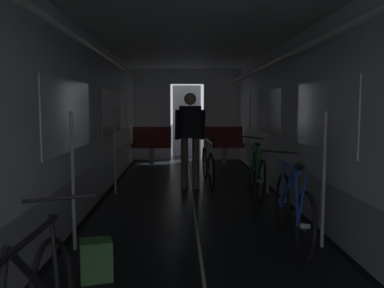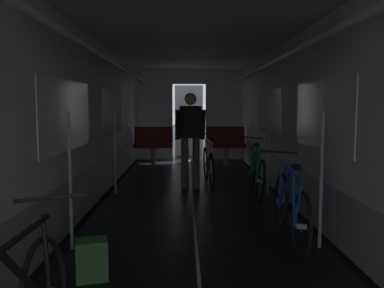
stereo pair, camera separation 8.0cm
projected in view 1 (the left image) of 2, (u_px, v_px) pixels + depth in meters
The scene contains 8 objects.
train_car_shell at pixel (194, 88), 5.47m from camera, with size 3.14×12.34×2.57m.
bench_seat_far_left at pixel (152, 142), 10.00m from camera, with size 0.98×0.51×0.95m.
bench_seat_far_right at pixel (224, 142), 10.06m from camera, with size 0.98×0.51×0.95m.
bicycle_green at pixel (257, 173), 6.52m from camera, with size 0.44×1.69×0.95m.
bicycle_blue at pixel (292, 208), 4.26m from camera, with size 0.44×1.69×0.94m.
person_cyclist_aisle at pixel (190, 131), 7.00m from camera, with size 0.55×0.41×1.69m.
bicycle_white_in_aisle at pixel (208, 165), 7.34m from camera, with size 0.44×1.69×0.94m.
backpack_on_floor at pixel (96, 260), 3.37m from camera, with size 0.26×0.20×0.34m, color #3D703D.
Camera 1 is at (-0.20, -1.91, 1.45)m, focal length 37.71 mm.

